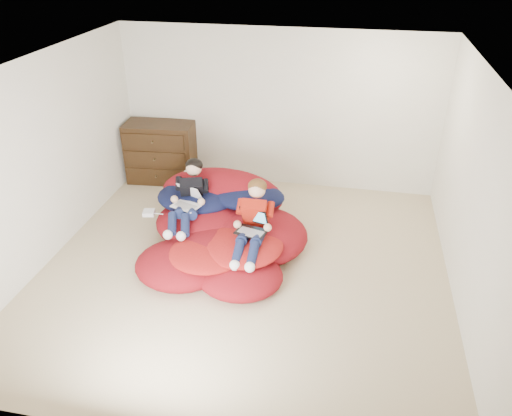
{
  "coord_description": "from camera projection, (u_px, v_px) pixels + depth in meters",
  "views": [
    {
      "loc": [
        1.15,
        -4.97,
        3.75
      ],
      "look_at": [
        0.09,
        0.33,
        0.7
      ],
      "focal_mm": 35.0,
      "sensor_mm": 36.0,
      "label": 1
    }
  ],
  "objects": [
    {
      "name": "older_boy",
      "position": [
        189.0,
        194.0,
        6.58
      ],
      "size": [
        0.4,
        1.09,
        0.7
      ],
      "color": "black",
      "rests_on": "beanbag_pile"
    },
    {
      "name": "power_adapter",
      "position": [
        149.0,
        213.0,
        6.66
      ],
      "size": [
        0.17,
        0.17,
        0.06
      ],
      "primitive_type": "cube",
      "rotation": [
        0.0,
        0.0,
        0.2
      ],
      "color": "silver",
      "rests_on": "beanbag_pile"
    },
    {
      "name": "dresser",
      "position": [
        161.0,
        152.0,
        8.25
      ],
      "size": [
        1.15,
        0.66,
        1.0
      ],
      "color": "#311F0D",
      "rests_on": "ground"
    },
    {
      "name": "younger_boy",
      "position": [
        253.0,
        218.0,
        6.11
      ],
      "size": [
        0.32,
        1.07,
        0.74
      ],
      "color": "red",
      "rests_on": "beanbag_pile"
    },
    {
      "name": "cream_pillow",
      "position": [
        197.0,
        177.0,
        7.15
      ],
      "size": [
        0.46,
        0.29,
        0.29
      ],
      "primitive_type": "ellipsoid",
      "color": "beige",
      "rests_on": "beanbag_pile"
    },
    {
      "name": "room_shell",
      "position": [
        244.0,
        254.0,
        6.18
      ],
      "size": [
        5.1,
        5.1,
        2.77
      ],
      "color": "tan",
      "rests_on": "ground"
    },
    {
      "name": "beanbag_pile",
      "position": [
        223.0,
        228.0,
        6.62
      ],
      "size": [
        2.2,
        2.31,
        0.84
      ],
      "color": "maroon",
      "rests_on": "ground"
    },
    {
      "name": "laptop_black",
      "position": [
        252.0,
        225.0,
        6.1
      ],
      "size": [
        0.41,
        0.44,
        0.25
      ],
      "color": "black",
      "rests_on": "younger_boy"
    },
    {
      "name": "laptop_white",
      "position": [
        188.0,
        200.0,
        6.56
      ],
      "size": [
        0.41,
        0.47,
        0.23
      ],
      "color": "silver",
      "rests_on": "older_boy"
    }
  ]
}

